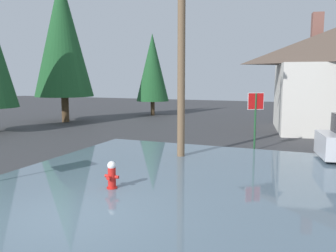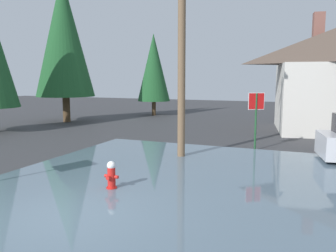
{
  "view_description": "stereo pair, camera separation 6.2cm",
  "coord_description": "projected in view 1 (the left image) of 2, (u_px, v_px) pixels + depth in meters",
  "views": [
    {
      "loc": [
        4.59,
        -5.86,
        2.98
      ],
      "look_at": [
        0.42,
        4.52,
        1.45
      ],
      "focal_mm": 37.74,
      "sensor_mm": 36.0,
      "label": 1
    },
    {
      "loc": [
        4.65,
        -5.83,
        2.98
      ],
      "look_at": [
        0.42,
        4.52,
        1.45
      ],
      "focal_mm": 37.74,
      "sensor_mm": 36.0,
      "label": 2
    }
  ],
  "objects": [
    {
      "name": "fire_hydrant",
      "position": [
        112.0,
        176.0,
        9.35
      ],
      "size": [
        0.4,
        0.34,
        0.8
      ],
      "color": "red",
      "rests_on": "ground"
    },
    {
      "name": "stop_sign_far",
      "position": [
        256.0,
        110.0,
        14.42
      ],
      "size": [
        0.6,
        0.38,
        2.38
      ],
      "color": "#1E4C28",
      "rests_on": "ground"
    },
    {
      "name": "pine_tree_tall_left",
      "position": [
        152.0,
        68.0,
        27.73
      ],
      "size": [
        2.56,
        2.56,
        6.41
      ],
      "color": "#4C3823",
      "rests_on": "ground"
    },
    {
      "name": "pine_tree_mid_left",
      "position": [
        62.0,
        36.0,
        23.29
      ],
      "size": [
        3.87,
        3.87,
        9.67
      ],
      "color": "#4C3823",
      "rests_on": "ground"
    },
    {
      "name": "utility_pole",
      "position": [
        181.0,
        51.0,
        12.74
      ],
      "size": [
        1.6,
        0.28,
        7.52
      ],
      "color": "brown",
      "rests_on": "ground"
    },
    {
      "name": "ground_plane",
      "position": [
        70.0,
        222.0,
        7.49
      ],
      "size": [
        80.0,
        80.0,
        0.1
      ],
      "primitive_type": "cube",
      "color": "#38383A"
    },
    {
      "name": "flood_puddle",
      "position": [
        187.0,
        184.0,
        9.84
      ],
      "size": [
        11.06,
        11.16,
        0.07
      ],
      "primitive_type": "cube",
      "color": "slate",
      "rests_on": "ground"
    }
  ]
}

